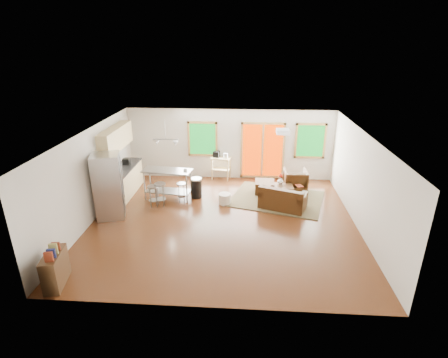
# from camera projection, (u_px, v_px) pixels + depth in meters

# --- Properties ---
(floor) EXTENTS (7.50, 7.00, 0.02)m
(floor) POSITION_uv_depth(u_px,v_px,m) (223.00, 222.00, 10.07)
(floor) COLOR #3B1C0D
(floor) RESTS_ON ground
(ceiling) EXTENTS (7.50, 7.00, 0.02)m
(ceiling) POSITION_uv_depth(u_px,v_px,m) (223.00, 133.00, 9.10)
(ceiling) COLOR silver
(ceiling) RESTS_ON ground
(back_wall) EXTENTS (7.50, 0.02, 2.60)m
(back_wall) POSITION_uv_depth(u_px,v_px,m) (230.00, 144.00, 12.84)
(back_wall) COLOR beige
(back_wall) RESTS_ON ground
(left_wall) EXTENTS (0.02, 7.00, 2.60)m
(left_wall) POSITION_uv_depth(u_px,v_px,m) (90.00, 176.00, 9.82)
(left_wall) COLOR beige
(left_wall) RESTS_ON ground
(right_wall) EXTENTS (0.02, 7.00, 2.60)m
(right_wall) POSITION_uv_depth(u_px,v_px,m) (363.00, 183.00, 9.35)
(right_wall) COLOR beige
(right_wall) RESTS_ON ground
(front_wall) EXTENTS (7.50, 0.02, 2.60)m
(front_wall) POSITION_uv_depth(u_px,v_px,m) (210.00, 251.00, 6.33)
(front_wall) COLOR beige
(front_wall) RESTS_ON ground
(window_left) EXTENTS (1.10, 0.05, 1.30)m
(window_left) POSITION_uv_depth(u_px,v_px,m) (203.00, 139.00, 12.78)
(window_left) COLOR #0B5416
(window_left) RESTS_ON back_wall
(french_doors) EXTENTS (1.60, 0.05, 2.10)m
(french_doors) POSITION_uv_depth(u_px,v_px,m) (262.00, 151.00, 12.79)
(french_doors) COLOR #AD2900
(french_doors) RESTS_ON back_wall
(window_right) EXTENTS (1.10, 0.05, 1.30)m
(window_right) POSITION_uv_depth(u_px,v_px,m) (310.00, 141.00, 12.54)
(window_right) COLOR #0B5416
(window_right) RESTS_ON back_wall
(rug) EXTENTS (3.35, 2.90, 0.03)m
(rug) POSITION_uv_depth(u_px,v_px,m) (277.00, 199.00, 11.49)
(rug) COLOR #3D5436
(rug) RESTS_ON floor
(loveseat) EXTENTS (1.57, 1.23, 0.74)m
(loveseat) POSITION_uv_depth(u_px,v_px,m) (283.00, 200.00, 10.76)
(loveseat) COLOR black
(loveseat) RESTS_ON floor
(coffee_table) EXTENTS (0.96, 0.58, 0.38)m
(coffee_table) POSITION_uv_depth(u_px,v_px,m) (278.00, 187.00, 11.58)
(coffee_table) COLOR #3B2514
(coffee_table) RESTS_ON floor
(armchair) EXTENTS (0.79, 0.75, 0.79)m
(armchair) POSITION_uv_depth(u_px,v_px,m) (295.00, 179.00, 12.10)
(armchair) COLOR black
(armchair) RESTS_ON floor
(ottoman) EXTENTS (0.65, 0.65, 0.42)m
(ottoman) POSITION_uv_depth(u_px,v_px,m) (265.00, 187.00, 11.88)
(ottoman) COLOR black
(ottoman) RESTS_ON floor
(pouf) EXTENTS (0.44, 0.44, 0.34)m
(pouf) POSITION_uv_depth(u_px,v_px,m) (225.00, 199.00, 11.10)
(pouf) COLOR beige
(pouf) RESTS_ON floor
(vase) EXTENTS (0.20, 0.21, 0.34)m
(vase) POSITION_uv_depth(u_px,v_px,m) (280.00, 180.00, 11.65)
(vase) COLOR silver
(vase) RESTS_ON coffee_table
(book) EXTENTS (0.20, 0.09, 0.27)m
(book) POSITION_uv_depth(u_px,v_px,m) (297.00, 183.00, 11.39)
(book) COLOR maroon
(book) RESTS_ON coffee_table
(cabinets) EXTENTS (0.64, 2.24, 2.30)m
(cabinets) POSITION_uv_depth(u_px,v_px,m) (122.00, 168.00, 11.52)
(cabinets) COLOR #D1B67A
(cabinets) RESTS_ON floor
(refrigerator) EXTENTS (0.94, 0.92, 1.92)m
(refrigerator) POSITION_uv_depth(u_px,v_px,m) (109.00, 186.00, 10.04)
(refrigerator) COLOR #B7BABC
(refrigerator) RESTS_ON floor
(island) EXTENTS (1.63, 0.82, 0.99)m
(island) POSITION_uv_depth(u_px,v_px,m) (168.00, 179.00, 11.30)
(island) COLOR #B7BABC
(island) RESTS_ON floor
(cup) EXTENTS (0.15, 0.13, 0.13)m
(cup) POSITION_uv_depth(u_px,v_px,m) (185.00, 170.00, 11.12)
(cup) COLOR silver
(cup) RESTS_ON island
(bar_stool_a) EXTENTS (0.42, 0.42, 0.69)m
(bar_stool_a) POSITION_uv_depth(u_px,v_px,m) (153.00, 191.00, 10.81)
(bar_stool_a) COLOR #B7BABC
(bar_stool_a) RESTS_ON floor
(bar_stool_b) EXTENTS (0.39, 0.39, 0.76)m
(bar_stool_b) POSITION_uv_depth(u_px,v_px,m) (160.00, 189.00, 10.83)
(bar_stool_b) COLOR #B7BABC
(bar_stool_b) RESTS_ON floor
(bar_stool_c) EXTENTS (0.35, 0.35, 0.63)m
(bar_stool_c) POSITION_uv_depth(u_px,v_px,m) (181.00, 188.00, 11.14)
(bar_stool_c) COLOR #B7BABC
(bar_stool_c) RESTS_ON floor
(trash_can) EXTENTS (0.44, 0.44, 0.67)m
(trash_can) POSITION_uv_depth(u_px,v_px,m) (196.00, 188.00, 11.50)
(trash_can) COLOR black
(trash_can) RESTS_ON floor
(kitchen_cart) EXTENTS (0.77, 0.58, 1.06)m
(kitchen_cart) POSITION_uv_depth(u_px,v_px,m) (220.00, 160.00, 12.93)
(kitchen_cart) COLOR #D1B67A
(kitchen_cart) RESTS_ON floor
(bookshelf) EXTENTS (0.47, 0.88, 0.98)m
(bookshelf) POSITION_uv_depth(u_px,v_px,m) (55.00, 268.00, 7.35)
(bookshelf) COLOR #3B2514
(bookshelf) RESTS_ON floor
(ceiling_flush) EXTENTS (0.35, 0.35, 0.12)m
(ceiling_flush) POSITION_uv_depth(u_px,v_px,m) (283.00, 132.00, 9.59)
(ceiling_flush) COLOR white
(ceiling_flush) RESTS_ON ceiling
(pendant_light) EXTENTS (0.80, 0.18, 0.79)m
(pendant_light) POSITION_uv_depth(u_px,v_px,m) (166.00, 143.00, 10.88)
(pendant_light) COLOR gray
(pendant_light) RESTS_ON ceiling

